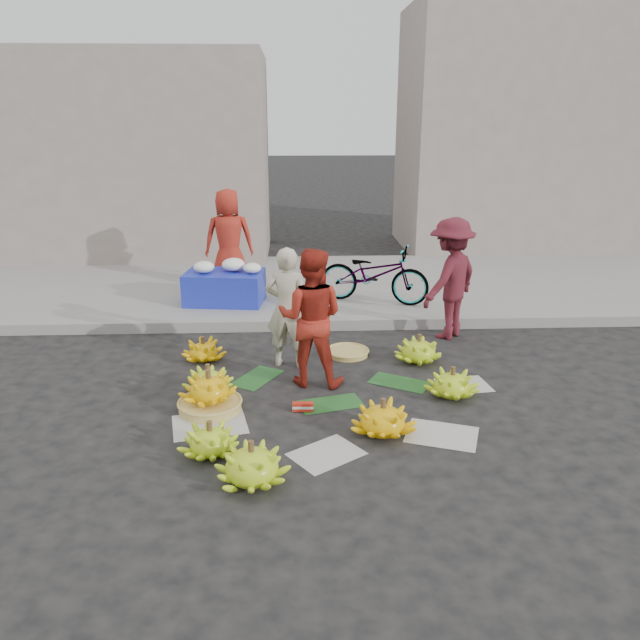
{
  "coord_description": "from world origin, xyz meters",
  "views": [
    {
      "loc": [
        -0.47,
        -6.05,
        2.86
      ],
      "look_at": [
        -0.18,
        0.46,
        0.7
      ],
      "focal_mm": 35.0,
      "sensor_mm": 36.0,
      "label": 1
    }
  ],
  "objects_px": {
    "banana_bunch_0": "(209,393)",
    "vendor_cream": "(287,308)",
    "banana_bunch_4": "(452,384)",
    "bicycle": "(374,274)",
    "flower_table": "(225,285)"
  },
  "relations": [
    {
      "from": "vendor_cream",
      "to": "banana_bunch_0",
      "type": "bearing_deg",
      "value": 68.84
    },
    {
      "from": "banana_bunch_0",
      "to": "bicycle",
      "type": "relative_size",
      "value": 0.38
    },
    {
      "from": "banana_bunch_4",
      "to": "banana_bunch_0",
      "type": "bearing_deg",
      "value": -175.43
    },
    {
      "from": "banana_bunch_4",
      "to": "bicycle",
      "type": "bearing_deg",
      "value": 97.99
    },
    {
      "from": "flower_table",
      "to": "bicycle",
      "type": "height_order",
      "value": "bicycle"
    },
    {
      "from": "banana_bunch_4",
      "to": "vendor_cream",
      "type": "bearing_deg",
      "value": 151.5
    },
    {
      "from": "flower_table",
      "to": "bicycle",
      "type": "distance_m",
      "value": 2.27
    },
    {
      "from": "bicycle",
      "to": "banana_bunch_4",
      "type": "bearing_deg",
      "value": -152.09
    },
    {
      "from": "banana_bunch_0",
      "to": "banana_bunch_4",
      "type": "relative_size",
      "value": 1.0
    },
    {
      "from": "vendor_cream",
      "to": "flower_table",
      "type": "relative_size",
      "value": 1.17
    },
    {
      "from": "banana_bunch_0",
      "to": "vendor_cream",
      "type": "bearing_deg",
      "value": 55.41
    },
    {
      "from": "bicycle",
      "to": "banana_bunch_0",
      "type": "bearing_deg",
      "value": 167.81
    },
    {
      "from": "banana_bunch_0",
      "to": "vendor_cream",
      "type": "height_order",
      "value": "vendor_cream"
    },
    {
      "from": "banana_bunch_0",
      "to": "banana_bunch_4",
      "type": "xyz_separation_m",
      "value": [
        2.53,
        0.2,
        -0.04
      ]
    },
    {
      "from": "vendor_cream",
      "to": "bicycle",
      "type": "xyz_separation_m",
      "value": [
        1.3,
        2.18,
        -0.16
      ]
    }
  ]
}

